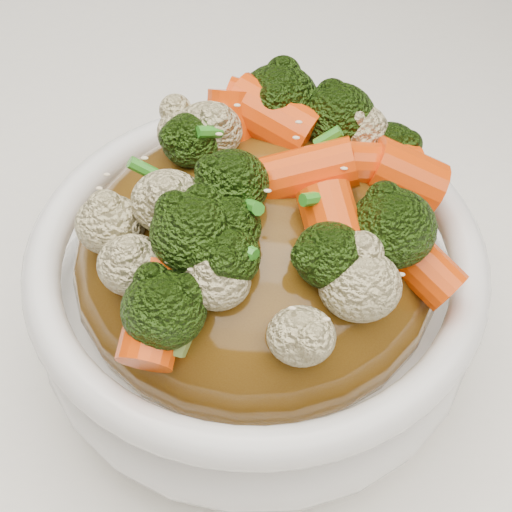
# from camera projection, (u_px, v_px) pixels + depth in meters

# --- Properties ---
(tablecloth) EXTENTS (1.20, 0.80, 0.04)m
(tablecloth) POSITION_uv_depth(u_px,v_px,m) (298.00, 438.00, 0.38)
(tablecloth) COLOR white
(tablecloth) RESTS_ON dining_table
(bowl) EXTENTS (0.23, 0.23, 0.08)m
(bowl) POSITION_uv_depth(u_px,v_px,m) (256.00, 298.00, 0.37)
(bowl) COLOR white
(bowl) RESTS_ON tablecloth
(sauce_base) EXTENTS (0.19, 0.19, 0.09)m
(sauce_base) POSITION_uv_depth(u_px,v_px,m) (256.00, 260.00, 0.34)
(sauce_base) COLOR #55360E
(sauce_base) RESTS_ON bowl
(carrots) EXTENTS (0.19, 0.19, 0.05)m
(carrots) POSITION_uv_depth(u_px,v_px,m) (256.00, 163.00, 0.30)
(carrots) COLOR #E74607
(carrots) RESTS_ON sauce_base
(broccoli) EXTENTS (0.19, 0.19, 0.04)m
(broccoli) POSITION_uv_depth(u_px,v_px,m) (256.00, 165.00, 0.30)
(broccoli) COLOR black
(broccoli) RESTS_ON sauce_base
(cauliflower) EXTENTS (0.19, 0.19, 0.03)m
(cauliflower) POSITION_uv_depth(u_px,v_px,m) (256.00, 168.00, 0.30)
(cauliflower) COLOR beige
(cauliflower) RESTS_ON sauce_base
(scallions) EXTENTS (0.14, 0.14, 0.02)m
(scallions) POSITION_uv_depth(u_px,v_px,m) (256.00, 161.00, 0.30)
(scallions) COLOR #2A7D1D
(scallions) RESTS_ON sauce_base
(sesame_seeds) EXTENTS (0.17, 0.17, 0.01)m
(sesame_seeds) POSITION_uv_depth(u_px,v_px,m) (256.00, 161.00, 0.30)
(sesame_seeds) COLOR beige
(sesame_seeds) RESTS_ON sauce_base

